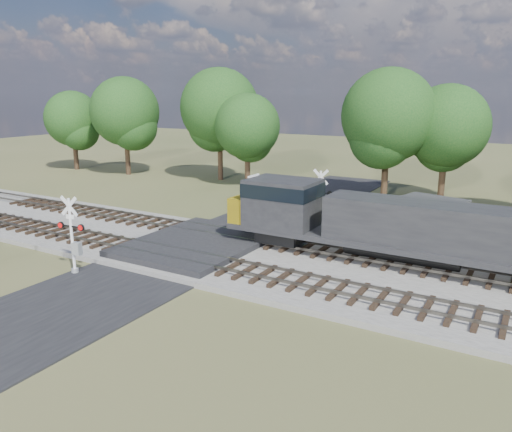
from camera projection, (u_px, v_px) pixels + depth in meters
The scene contains 10 objects.
ground at pixel (193, 252), 29.85m from camera, with size 160.00×160.00×0.00m, color #3E4826.
ballast_bed at pixel (356, 278), 25.34m from camera, with size 140.00×10.00×0.30m, color gray.
road at pixel (193, 251), 29.84m from camera, with size 7.00×60.00×0.08m, color black.
crossing_panel at pixel (198, 245), 30.19m from camera, with size 7.00×9.00×0.62m, color #262628.
track_near at pixel (216, 264), 26.54m from camera, with size 140.00×2.60×0.33m.
track_far at pixel (263, 241), 30.73m from camera, with size 140.00×2.60×0.33m.
crossing_signal_near at pixel (74, 242), 25.86m from camera, with size 1.69×0.40×4.19m.
crossing_signal_far at pixel (319, 205), 34.22m from camera, with size 1.72×0.39×4.27m.
equipment_shed at pixel (427, 220), 31.94m from camera, with size 4.76×4.76×2.66m.
treeline at pixel (392, 121), 41.76m from camera, with size 83.40×11.94×11.92m.
Camera 1 is at (17.60, -22.65, 9.34)m, focal length 35.00 mm.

